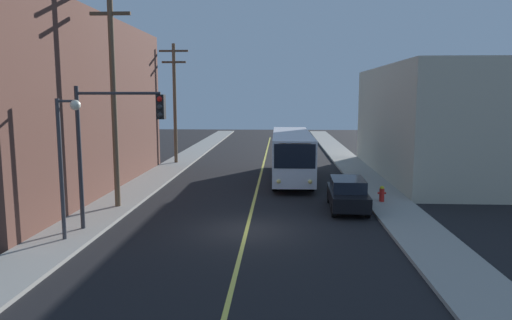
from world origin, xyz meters
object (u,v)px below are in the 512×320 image
at_px(city_bus, 292,153).
at_px(parked_car_black, 348,194).
at_px(street_lamp_left, 65,148).
at_px(fire_hydrant, 382,193).
at_px(traffic_signal_left_corner, 115,131).
at_px(utility_pole_near, 113,87).
at_px(utility_pole_mid, 175,98).

height_order(city_bus, parked_car_black, city_bus).
relative_size(street_lamp_left, fire_hydrant, 6.55).
relative_size(traffic_signal_left_corner, street_lamp_left, 1.09).
distance_m(city_bus, traffic_signal_left_corner, 15.58).
distance_m(city_bus, parked_car_black, 9.31).
xyz_separation_m(street_lamp_left, fire_hydrant, (13.68, 7.36, -3.16)).
distance_m(city_bus, street_lamp_left, 17.50).
xyz_separation_m(utility_pole_near, utility_pole_mid, (-0.51, 15.83, -0.64)).
distance_m(utility_pole_near, utility_pole_mid, 15.85).
bearing_deg(utility_pole_near, traffic_signal_left_corner, -70.47).
height_order(parked_car_black, street_lamp_left, street_lamp_left).
height_order(city_bus, utility_pole_near, utility_pole_near).
distance_m(utility_pole_mid, fire_hydrant, 20.63).
bearing_deg(fire_hydrant, utility_pole_near, -172.73).
relative_size(utility_pole_mid, traffic_signal_left_corner, 1.64).
distance_m(utility_pole_near, traffic_signal_left_corner, 4.75).
relative_size(city_bus, fire_hydrant, 14.49).
distance_m(city_bus, fire_hydrant, 8.91).
bearing_deg(utility_pole_near, street_lamp_left, -89.57).
distance_m(traffic_signal_left_corner, fire_hydrant, 14.09).
bearing_deg(parked_car_black, fire_hydrant, 34.20).
distance_m(parked_car_black, street_lamp_left, 13.44).
relative_size(traffic_signal_left_corner, fire_hydrant, 7.14).
relative_size(parked_car_black, utility_pole_near, 0.40).
bearing_deg(parked_car_black, traffic_signal_left_corner, -156.32).
height_order(city_bus, street_lamp_left, street_lamp_left).
bearing_deg(utility_pole_mid, street_lamp_left, -88.52).
xyz_separation_m(parked_car_black, utility_pole_mid, (-12.22, 15.44, 4.72)).
distance_m(street_lamp_left, fire_hydrant, 15.85).
relative_size(city_bus, utility_pole_mid, 1.24).
relative_size(utility_pole_near, traffic_signal_left_corner, 1.84).
height_order(utility_pole_near, utility_pole_mid, utility_pole_near).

